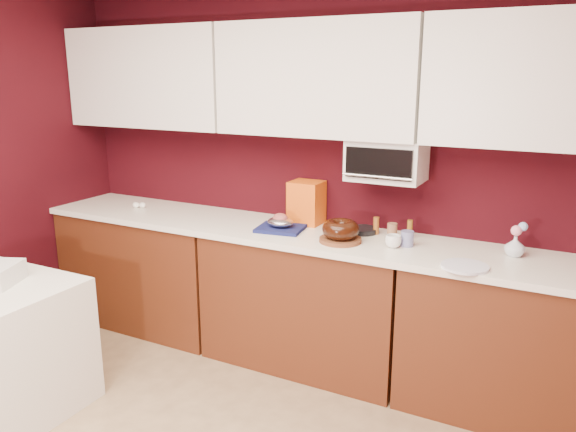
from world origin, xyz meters
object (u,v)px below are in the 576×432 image
(foil_ham_nest, at_px, (280,222))
(flower_vase, at_px, (515,245))
(coffee_mug, at_px, (393,240))
(pandoro_box, at_px, (307,202))
(blue_jar, at_px, (407,239))
(bundt_cake, at_px, (341,229))
(toaster_oven, at_px, (387,160))

(foil_ham_nest, relative_size, flower_vase, 1.31)
(foil_ham_nest, relative_size, coffee_mug, 1.93)
(pandoro_box, height_order, flower_vase, pandoro_box)
(pandoro_box, height_order, blue_jar, pandoro_box)
(foil_ham_nest, distance_m, flower_vase, 1.41)
(bundt_cake, relative_size, foil_ham_nest, 1.29)
(toaster_oven, height_order, foil_ham_nest, toaster_oven)
(foil_ham_nest, bearing_deg, coffee_mug, -1.59)
(pandoro_box, distance_m, flower_vase, 1.34)
(foil_ham_nest, bearing_deg, bundt_cake, -7.65)
(foil_ham_nest, xyz_separation_m, pandoro_box, (0.07, 0.24, 0.09))
(bundt_cake, height_order, blue_jar, bundt_cake)
(foil_ham_nest, distance_m, pandoro_box, 0.26)
(bundt_cake, relative_size, pandoro_box, 0.78)
(pandoro_box, distance_m, coffee_mug, 0.74)
(bundt_cake, bearing_deg, foil_ham_nest, 172.35)
(coffee_mug, relative_size, flower_vase, 0.68)
(toaster_oven, distance_m, pandoro_box, 0.65)
(toaster_oven, height_order, bundt_cake, toaster_oven)
(bundt_cake, bearing_deg, toaster_oven, 54.40)
(toaster_oven, distance_m, blue_jar, 0.50)
(foil_ham_nest, height_order, flower_vase, flower_vase)
(bundt_cake, height_order, coffee_mug, bundt_cake)
(flower_vase, bearing_deg, coffee_mug, -166.56)
(toaster_oven, height_order, coffee_mug, toaster_oven)
(blue_jar, bearing_deg, bundt_cake, -164.63)
(pandoro_box, bearing_deg, blue_jar, -14.70)
(foil_ham_nest, relative_size, blue_jar, 1.92)
(pandoro_box, bearing_deg, toaster_oven, -4.10)
(blue_jar, bearing_deg, toaster_oven, 141.12)
(bundt_cake, distance_m, blue_jar, 0.39)
(toaster_oven, xyz_separation_m, bundt_cake, (-0.19, -0.26, -0.39))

